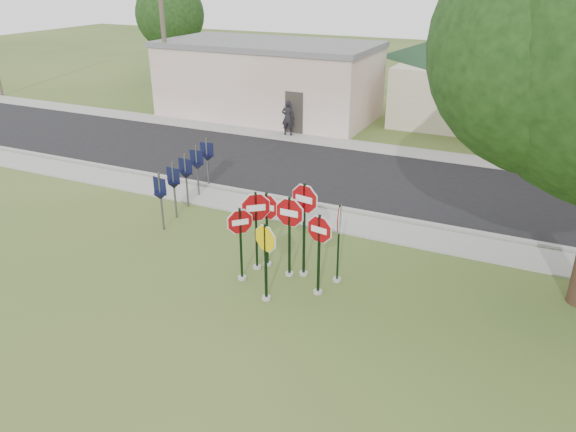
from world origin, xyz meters
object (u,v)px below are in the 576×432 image
at_px(stop_sign_center, 289,225).
at_px(stop_sign_yellow, 266,254).
at_px(stop_sign_left, 240,236).
at_px(pedestrian, 288,118).
at_px(utility_pole_near, 163,28).

height_order(stop_sign_center, stop_sign_yellow, stop_sign_center).
bearing_deg(stop_sign_yellow, stop_sign_left, 149.58).
bearing_deg(pedestrian, utility_pole_near, -13.89).
relative_size(stop_sign_center, stop_sign_left, 1.12).
bearing_deg(stop_sign_center, stop_sign_yellow, -90.40).
xyz_separation_m(stop_sign_center, stop_sign_yellow, (-0.01, -1.40, -0.21)).
distance_m(stop_sign_center, pedestrian, 14.37).
height_order(stop_sign_center, stop_sign_left, stop_sign_center).
height_order(stop_sign_center, utility_pole_near, utility_pole_near).
bearing_deg(stop_sign_left, utility_pole_near, 131.95).
distance_m(stop_sign_left, pedestrian, 14.63).
bearing_deg(stop_sign_left, stop_sign_yellow, -30.42).
xyz_separation_m(stop_sign_yellow, utility_pole_near, (-14.05, 15.05, 3.62)).
distance_m(utility_pole_near, pedestrian, 8.87).
xyz_separation_m(stop_sign_center, stop_sign_left, (-1.11, -0.75, -0.21)).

